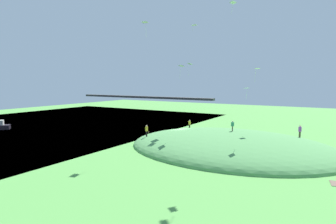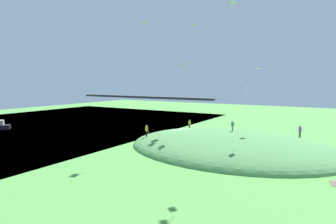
{
  "view_description": "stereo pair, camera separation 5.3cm",
  "coord_description": "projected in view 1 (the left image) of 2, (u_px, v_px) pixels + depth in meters",
  "views": [
    {
      "loc": [
        22.84,
        -41.43,
        9.87
      ],
      "look_at": [
        -0.15,
        -3.59,
        5.12
      ],
      "focal_mm": 30.0,
      "sensor_mm": 36.0,
      "label": 1
    },
    {
      "loc": [
        22.88,
        -41.4,
        9.87
      ],
      "look_at": [
        -0.15,
        -3.59,
        5.12
      ],
      "focal_mm": 30.0,
      "sensor_mm": 36.0,
      "label": 2
    }
  ],
  "objects": [
    {
      "name": "kite_0",
      "position": [
        194.0,
        25.0,
        48.75
      ],
      "size": [
        1.13,
        0.92,
        1.15
      ],
      "color": "silver"
    },
    {
      "name": "person_watching_kites",
      "position": [
        190.0,
        123.0,
        52.98
      ],
      "size": [
        0.51,
        0.51,
        1.68
      ],
      "rotation": [
        0.0,
        0.0,
        3.34
      ],
      "color": "black",
      "rests_on": "grass_hill"
    },
    {
      "name": "kite_6",
      "position": [
        145.0,
        23.0,
        39.03
      ],
      "size": [
        1.04,
        1.25,
        2.1
      ],
      "color": "white"
    },
    {
      "name": "kite_7",
      "position": [
        181.0,
        66.0,
        46.18
      ],
      "size": [
        1.38,
        1.28,
        2.29
      ],
      "color": "white"
    },
    {
      "name": "kite_2",
      "position": [
        257.0,
        70.0,
        42.76
      ],
      "size": [
        0.96,
        0.99,
        2.12
      ],
      "color": "white"
    },
    {
      "name": "mooring_post",
      "position": [
        149.0,
        134.0,
        50.58
      ],
      "size": [
        0.14,
        0.14,
        1.03
      ],
      "primitive_type": "cylinder",
      "color": "brown",
      "rests_on": "ground_plane"
    },
    {
      "name": "kite_4",
      "position": [
        247.0,
        89.0,
        36.21
      ],
      "size": [
        0.79,
        0.86,
        1.51
      ],
      "color": "white"
    },
    {
      "name": "bridge_deck_far",
      "position": [
        142.0,
        97.0,
        97.73
      ],
      "size": [
        53.59,
        1.8,
        0.7
      ],
      "primitive_type": "cube",
      "color": "#434243"
    },
    {
      "name": "grass_hill",
      "position": [
        230.0,
        149.0,
        41.73
      ],
      "size": [
        31.4,
        23.75,
        4.79
      ],
      "primitive_type": "ellipsoid",
      "color": "#508F4E",
      "rests_on": "ground_plane"
    },
    {
      "name": "ground_plane",
      "position": [
        180.0,
        140.0,
        48.04
      ],
      "size": [
        160.0,
        160.0,
        0.0
      ],
      "primitive_type": "plane",
      "color": "#529743"
    },
    {
      "name": "person_with_child",
      "position": [
        300.0,
        130.0,
        42.06
      ],
      "size": [
        0.62,
        0.62,
        1.85
      ],
      "rotation": [
        0.0,
        0.0,
        4.04
      ],
      "color": "#403B27",
      "rests_on": "grass_hill"
    },
    {
      "name": "lake_water",
      "position": [
        48.0,
        125.0,
        66.5
      ],
      "size": [
        59.54,
        80.0,
        0.4
      ],
      "primitive_type": "cube",
      "color": "teal",
      "rests_on": "ground_plane"
    },
    {
      "name": "person_walking_path",
      "position": [
        233.0,
        125.0,
        42.88
      ],
      "size": [
        0.57,
        0.57,
        1.62
      ],
      "rotation": [
        0.0,
        0.0,
        1.82
      ],
      "color": "#3F3A2A",
      "rests_on": "grass_hill"
    },
    {
      "name": "kite_5",
      "position": [
        233.0,
        3.0,
        31.43
      ],
      "size": [
        0.95,
        0.92,
        1.4
      ],
      "color": "white"
    },
    {
      "name": "person_near_shore",
      "position": [
        147.0,
        129.0,
        44.5
      ],
      "size": [
        0.42,
        0.42,
        1.83
      ],
      "rotation": [
        0.0,
        0.0,
        4.69
      ],
      "color": "black",
      "rests_on": "grass_hill"
    },
    {
      "name": "kite_3",
      "position": [
        190.0,
        65.0,
        43.2
      ],
      "size": [
        1.14,
        1.1,
        2.06
      ],
      "color": "white"
    }
  ]
}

